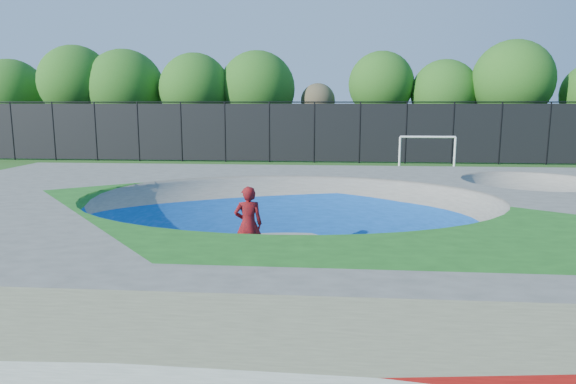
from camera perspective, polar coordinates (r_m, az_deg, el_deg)
name	(u,v)px	position (r m, az deg, el deg)	size (l,w,h in m)	color
ground	(289,252)	(13.79, 0.16, -6.65)	(120.00, 120.00, 0.00)	#245718
skate_deck	(289,224)	(13.60, 0.16, -3.62)	(22.00, 14.00, 1.50)	gray
skater	(248,225)	(12.72, -4.43, -3.62)	(0.70, 0.46, 1.92)	red
skateboard	(249,261)	(12.97, -4.38, -7.64)	(0.78, 0.22, 0.05)	black
soccer_goal	(427,147)	(30.20, 15.22, 4.82)	(3.19, 0.12, 2.11)	white
fence	(314,131)	(34.25, 2.94, 6.76)	(48.09, 0.09, 4.04)	black
treeline	(278,88)	(39.38, -1.13, 11.44)	(54.10, 7.61, 8.34)	#432A21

